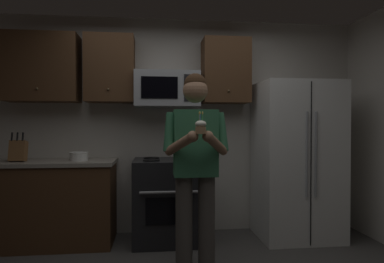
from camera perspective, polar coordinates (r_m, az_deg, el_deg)
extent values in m
cube|color=beige|center=(4.23, -2.32, 0.97)|extent=(4.40, 0.10, 2.60)
cube|color=black|center=(3.92, -4.12, -11.41)|extent=(0.76, 0.66, 0.92)
cube|color=black|center=(3.60, -3.90, -13.18)|extent=(0.48, 0.01, 0.28)
cylinder|color=#99999E|center=(3.53, -3.88, -10.13)|extent=(0.60, 0.03, 0.03)
cylinder|color=black|center=(3.70, -6.83, -4.84)|extent=(0.18, 0.18, 0.01)
cylinder|color=black|center=(3.72, -1.26, -4.81)|extent=(0.18, 0.18, 0.01)
cylinder|color=black|center=(3.98, -6.81, -4.43)|extent=(0.18, 0.18, 0.01)
cylinder|color=black|center=(4.00, -1.62, -4.40)|extent=(0.18, 0.18, 0.01)
cube|color=#9EA0A5|center=(3.97, -4.21, 7.04)|extent=(0.74, 0.40, 0.40)
cube|color=black|center=(3.76, -5.47, 7.37)|extent=(0.40, 0.01, 0.24)
cube|color=black|center=(3.79, -0.13, 7.33)|extent=(0.16, 0.01, 0.30)
cube|color=white|center=(4.15, 17.13, -4.61)|extent=(0.90, 0.72, 1.80)
cylinder|color=gray|center=(3.78, 18.73, -3.64)|extent=(0.02, 0.02, 0.90)
cylinder|color=gray|center=(3.82, 20.08, -3.59)|extent=(0.02, 0.02, 0.90)
cube|color=black|center=(3.82, 19.33, -5.10)|extent=(0.01, 0.01, 1.74)
cube|color=#4C301C|center=(4.23, -23.83, 9.71)|extent=(0.80, 0.34, 0.76)
sphere|color=brown|center=(4.03, -24.57, 6.57)|extent=(0.03, 0.03, 0.03)
cube|color=#4C301C|center=(4.08, -13.56, 10.11)|extent=(0.55, 0.34, 0.76)
sphere|color=brown|center=(3.87, -13.88, 6.87)|extent=(0.03, 0.03, 0.03)
cube|color=#4C301C|center=(4.14, 5.64, 10.00)|extent=(0.55, 0.34, 0.76)
sphere|color=brown|center=(3.93, 6.19, 6.80)|extent=(0.03, 0.03, 0.03)
cube|color=#4C301C|center=(4.10, -22.96, -11.21)|extent=(1.40, 0.62, 0.88)
cube|color=gray|center=(4.03, -23.00, -4.80)|extent=(1.44, 0.66, 0.04)
cube|color=brown|center=(4.07, -27.13, -2.95)|extent=(0.16, 0.15, 0.24)
cylinder|color=black|center=(4.06, -27.97, -0.77)|extent=(0.02, 0.04, 0.09)
cylinder|color=black|center=(4.04, -27.24, -0.77)|extent=(0.02, 0.04, 0.09)
cylinder|color=black|center=(4.02, -26.51, -0.77)|extent=(0.02, 0.04, 0.09)
cylinder|color=white|center=(3.91, -18.46, -4.02)|extent=(0.19, 0.19, 0.09)
torus|color=white|center=(3.91, -18.46, -3.39)|extent=(0.20, 0.20, 0.01)
cylinder|color=#4C4742|center=(3.09, -1.35, -15.37)|extent=(0.15, 0.15, 0.86)
cylinder|color=#4C4742|center=(3.12, 2.45, -15.24)|extent=(0.15, 0.15, 0.86)
cube|color=#33724C|center=(2.98, 0.56, -1.92)|extent=(0.38, 0.22, 0.58)
sphere|color=#A37556|center=(3.00, 0.56, 6.90)|extent=(0.22, 0.22, 0.22)
sphere|color=#382314|center=(3.01, 0.54, 7.83)|extent=(0.20, 0.20, 0.20)
cylinder|color=#33724C|center=(2.93, -3.73, -0.12)|extent=(0.15, 0.18, 0.35)
cylinder|color=#A37556|center=(2.78, -2.03, -2.16)|extent=(0.26, 0.33, 0.21)
sphere|color=#A37556|center=(2.66, 0.12, -0.83)|extent=(0.09, 0.09, 0.09)
cylinder|color=#33724C|center=(2.99, 4.92, -0.10)|extent=(0.15, 0.18, 0.35)
cylinder|color=#A37556|center=(2.82, 4.07, -2.12)|extent=(0.26, 0.33, 0.21)
sphere|color=#A37556|center=(2.67, 2.68, -0.82)|extent=(0.09, 0.09, 0.09)
cylinder|color=#A87F56|center=(2.64, 1.47, 0.19)|extent=(0.08, 0.08, 0.06)
ellipsoid|color=white|center=(2.64, 1.47, 1.26)|extent=(0.09, 0.09, 0.06)
cylinder|color=#4CBF66|center=(2.64, 1.78, 2.29)|extent=(0.01, 0.01, 0.06)
ellipsoid|color=#FFD159|center=(2.65, 1.78, 3.10)|extent=(0.01, 0.01, 0.02)
cylinder|color=#F2D84C|center=(2.65, 1.27, 2.29)|extent=(0.01, 0.01, 0.06)
ellipsoid|color=#FFD159|center=(2.66, 1.27, 3.09)|extent=(0.01, 0.01, 0.02)
cylinder|color=#4C7FE5|center=(2.63, 1.35, 2.30)|extent=(0.01, 0.01, 0.06)
ellipsoid|color=#FFD159|center=(2.63, 1.35, 3.11)|extent=(0.01, 0.01, 0.02)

